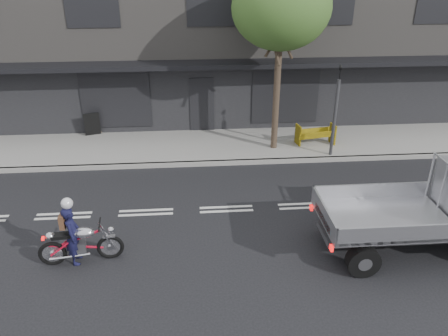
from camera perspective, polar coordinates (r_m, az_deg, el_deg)
ground at (r=13.20m, az=0.31°, el=-5.40°), size 80.00×80.00×0.00m
sidewalk at (r=17.34m, az=-0.99°, el=2.94°), size 32.00×3.20×0.15m
kerb at (r=15.88m, az=-0.63°, el=0.68°), size 32.00×0.20×0.15m
building_main at (r=22.71m, az=-2.18°, el=18.79°), size 26.00×10.00×8.00m
street_tree at (r=15.81m, az=7.48°, el=20.04°), size 3.40×3.40×6.74m
traffic_light_pole at (r=16.31m, az=14.27°, el=6.54°), size 0.12×0.12×3.50m
motorcycle at (r=11.41m, az=-18.24°, el=-9.27°), size 2.05×0.60×1.06m
rider at (r=11.32m, az=-19.15°, el=-8.30°), size 0.43×0.60×1.55m
construction_barrier at (r=17.35m, az=12.04°, el=4.11°), size 1.56×0.84×0.83m
sandwich_board at (r=18.75m, az=-16.84°, el=5.52°), size 0.72×0.58×1.00m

